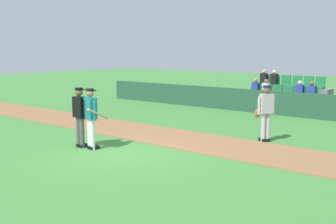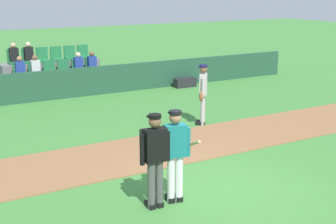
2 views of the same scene
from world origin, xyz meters
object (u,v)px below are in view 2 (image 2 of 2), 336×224
runner_grey_jersey (203,92)px  umpire_home_plate (155,156)px  batter_teal_jersey (175,153)px  equipment_bag (185,83)px

runner_grey_jersey → umpire_home_plate: bearing=-132.6°
batter_teal_jersey → equipment_bag: 10.75m
umpire_home_plate → runner_grey_jersey: bearing=47.4°
batter_teal_jersey → equipment_bag: (5.82, 9.01, -0.79)m
runner_grey_jersey → equipment_bag: 5.52m
batter_teal_jersey → runner_grey_jersey: size_ratio=1.00×
umpire_home_plate → runner_grey_jersey: (3.82, 4.15, -0.04)m
batter_teal_jersey → runner_grey_jersey: bearing=50.7°
runner_grey_jersey → equipment_bag: size_ratio=1.96×
batter_teal_jersey → equipment_bag: bearing=57.2°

